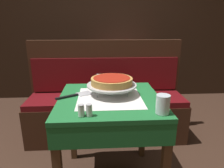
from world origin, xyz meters
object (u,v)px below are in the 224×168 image
object	(u,v)px
condiment_caddy	(126,57)
napkin_holder	(103,80)
water_glass_near	(163,104)
dining_table_rear	(124,65)
salt_shaker	(81,110)
dining_table_front	(110,111)
booth_bench	(106,109)
pepper_shaker	(89,110)
pizza_server	(76,95)
deep_dish_pizza	(112,81)
pizza_pan_stand	(112,86)

from	to	relation	value
condiment_caddy	napkin_holder	bearing A→B (deg)	-106.49
water_glass_near	dining_table_rear	bearing A→B (deg)	89.92
salt_shaker	napkin_holder	distance (m)	0.62
dining_table_front	napkin_holder	size ratio (longest dim) A/B	7.33
dining_table_rear	booth_bench	world-z (taller)	booth_bench
dining_table_front	napkin_holder	distance (m)	0.36
dining_table_rear	water_glass_near	size ratio (longest dim) A/B	6.59
dining_table_front	salt_shaker	bearing A→B (deg)	-121.29
dining_table_front	booth_bench	world-z (taller)	booth_bench
dining_table_front	salt_shaker	size ratio (longest dim) A/B	10.56
water_glass_near	pepper_shaker	bearing A→B (deg)	-178.82
dining_table_rear	pizza_server	xyz separation A→B (m)	(-0.54, -1.57, 0.10)
condiment_caddy	dining_table_rear	bearing A→B (deg)	105.06
dining_table_rear	water_glass_near	bearing A→B (deg)	-90.08
deep_dish_pizza	napkin_holder	world-z (taller)	deep_dish_pizza
booth_bench	deep_dish_pizza	xyz separation A→B (m)	(0.02, -0.65, 0.51)
booth_bench	salt_shaker	xyz separation A→B (m)	(-0.17, -1.01, 0.44)
dining_table_rear	water_glass_near	distance (m)	1.91
salt_shaker	condiment_caddy	distance (m)	1.90
pizza_server	salt_shaker	bearing A→B (deg)	-78.28
napkin_holder	booth_bench	bearing A→B (deg)	83.98
booth_bench	pizza_server	xyz separation A→B (m)	(-0.24, -0.67, 0.41)
salt_shaker	pepper_shaker	world-z (taller)	same
dining_table_rear	condiment_caddy	world-z (taller)	condiment_caddy
booth_bench	water_glass_near	distance (m)	1.14
salt_shaker	napkin_holder	xyz separation A→B (m)	(0.13, 0.61, 0.01)
pizza_server	pizza_pan_stand	bearing A→B (deg)	3.78
deep_dish_pizza	pizza_pan_stand	bearing A→B (deg)	-97.13
pizza_pan_stand	pepper_shaker	xyz separation A→B (m)	(-0.15, -0.36, -0.03)
pizza_pan_stand	salt_shaker	bearing A→B (deg)	-118.54
dining_table_front	booth_bench	distance (m)	0.78
dining_table_front	pizza_server	bearing A→B (deg)	168.06
booth_bench	pizza_pan_stand	size ratio (longest dim) A/B	4.61
dining_table_rear	deep_dish_pizza	xyz separation A→B (m)	(-0.28, -1.55, 0.20)
dining_table_front	dining_table_rear	world-z (taller)	dining_table_rear
pizza_server	dining_table_rear	bearing A→B (deg)	70.84
booth_bench	dining_table_rear	bearing A→B (deg)	71.56
water_glass_near	condiment_caddy	size ratio (longest dim) A/B	0.75
booth_bench	napkin_holder	distance (m)	0.61
condiment_caddy	pizza_server	bearing A→B (deg)	-110.75
dining_table_rear	pizza_pan_stand	distance (m)	1.58
dining_table_front	water_glass_near	bearing A→B (deg)	-43.52
deep_dish_pizza	dining_table_front	bearing A→B (deg)	-105.56
pizza_pan_stand	condiment_caddy	world-z (taller)	condiment_caddy
salt_shaker	condiment_caddy	xyz separation A→B (m)	(0.49, 1.83, 0.01)
dining_table_front	condiment_caddy	distance (m)	1.58
dining_table_front	pizza_pan_stand	xyz separation A→B (m)	(0.02, 0.07, 0.17)
pizza_pan_stand	deep_dish_pizza	bearing A→B (deg)	82.87
booth_bench	napkin_holder	world-z (taller)	booth_bench
water_glass_near	napkin_holder	world-z (taller)	water_glass_near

